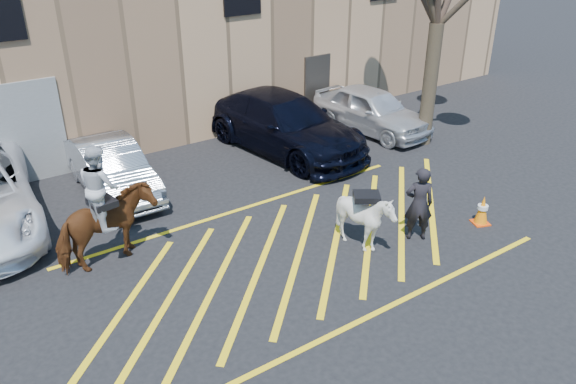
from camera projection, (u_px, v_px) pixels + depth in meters
ground at (291, 247)px, 12.62m from camera, size 90.00×90.00×0.00m
car_silver_sedan at (112, 169)px, 14.78m from camera, size 1.55×4.22×1.38m
car_blue_suv at (284, 123)px, 17.41m from camera, size 3.20×6.25×1.74m
car_white_suv at (371, 110)px, 18.96m from camera, size 2.26×4.58×1.50m
handler at (419, 204)px, 12.59m from camera, size 0.77×0.71×1.77m
warehouse at (97, 9)px, 19.78m from camera, size 32.42×10.20×7.30m
hatching_zone at (299, 253)px, 12.40m from camera, size 12.60×5.12×0.01m
mounted_bay at (105, 219)px, 11.57m from camera, size 2.17×1.23×2.71m
saddled_white at (365, 219)px, 12.28m from camera, size 1.70×1.74×1.44m
traffic_cone at (482, 210)px, 13.43m from camera, size 0.49×0.49×0.73m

